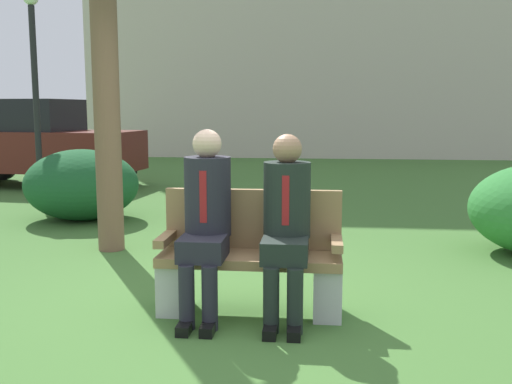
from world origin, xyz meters
name	(u,v)px	position (x,y,z in m)	size (l,w,h in m)	color
ground_plane	(214,313)	(0.00, 0.00, 0.00)	(80.00, 80.00, 0.00)	#406C2F
park_bench	(251,260)	(0.27, 0.08, 0.39)	(1.33, 0.44, 0.90)	#99754C
seated_man_left	(206,213)	(-0.05, -0.03, 0.75)	(0.34, 0.72, 1.36)	#23232D
seated_man_right	(286,217)	(0.53, -0.03, 0.74)	(0.34, 0.72, 1.32)	#1E2823
shrub_mid_lawn	(82,185)	(-2.45, 3.45, 0.48)	(1.54, 1.41, 0.96)	#1A5229
parked_car_near	(36,143)	(-4.70, 6.69, 0.84)	(4.04, 2.03, 1.68)	#591E19
street_lamp	(35,73)	(-3.79, 4.95, 2.07)	(0.24, 0.24, 3.35)	black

